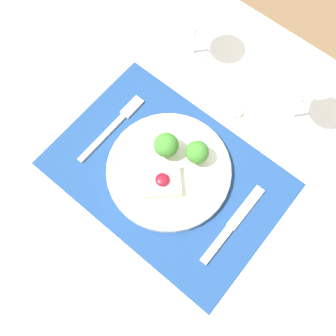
{
  "coord_description": "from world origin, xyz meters",
  "views": [
    {
      "loc": [
        0.18,
        -0.22,
        1.53
      ],
      "look_at": [
        -0.0,
        0.01,
        0.76
      ],
      "focal_mm": 42.0,
      "sensor_mm": 36.0,
      "label": 1
    }
  ],
  "objects_px": {
    "fork": "(115,124)",
    "wine_glass_far": "(196,21)",
    "spoon": "(225,103)",
    "wine_glass_near": "(308,92)",
    "knife": "(229,229)",
    "dinner_plate": "(169,168)"
  },
  "relations": [
    {
      "from": "dinner_plate",
      "to": "wine_glass_near",
      "type": "xyz_separation_m",
      "value": [
        0.13,
        0.28,
        0.09
      ]
    },
    {
      "from": "spoon",
      "to": "knife",
      "type": "bearing_deg",
      "value": -55.38
    },
    {
      "from": "knife",
      "to": "wine_glass_near",
      "type": "distance_m",
      "value": 0.32
    },
    {
      "from": "knife",
      "to": "spoon",
      "type": "distance_m",
      "value": 0.29
    },
    {
      "from": "wine_glass_near",
      "to": "wine_glass_far",
      "type": "bearing_deg",
      "value": -178.37
    },
    {
      "from": "spoon",
      "to": "fork",
      "type": "bearing_deg",
      "value": -131.36
    },
    {
      "from": "fork",
      "to": "spoon",
      "type": "bearing_deg",
      "value": 54.29
    },
    {
      "from": "wine_glass_near",
      "to": "knife",
      "type": "bearing_deg",
      "value": -81.99
    },
    {
      "from": "knife",
      "to": "spoon",
      "type": "bearing_deg",
      "value": 127.17
    },
    {
      "from": "fork",
      "to": "wine_glass_far",
      "type": "relative_size",
      "value": 1.24
    },
    {
      "from": "wine_glass_near",
      "to": "wine_glass_far",
      "type": "distance_m",
      "value": 0.28
    },
    {
      "from": "knife",
      "to": "spoon",
      "type": "relative_size",
      "value": 1.09
    },
    {
      "from": "dinner_plate",
      "to": "wine_glass_near",
      "type": "relative_size",
      "value": 1.7
    },
    {
      "from": "wine_glass_far",
      "to": "wine_glass_near",
      "type": "bearing_deg",
      "value": 1.63
    },
    {
      "from": "wine_glass_far",
      "to": "spoon",
      "type": "bearing_deg",
      "value": -23.15
    },
    {
      "from": "knife",
      "to": "wine_glass_near",
      "type": "height_order",
      "value": "wine_glass_near"
    },
    {
      "from": "dinner_plate",
      "to": "fork",
      "type": "xyz_separation_m",
      "value": [
        -0.16,
        0.01,
        -0.01
      ]
    },
    {
      "from": "knife",
      "to": "wine_glass_near",
      "type": "xyz_separation_m",
      "value": [
        -0.04,
        0.3,
        0.1
      ]
    },
    {
      "from": "spoon",
      "to": "wine_glass_far",
      "type": "xyz_separation_m",
      "value": [
        -0.14,
        0.06,
        0.11
      ]
    },
    {
      "from": "knife",
      "to": "dinner_plate",
      "type": "bearing_deg",
      "value": 171.83
    },
    {
      "from": "dinner_plate",
      "to": "knife",
      "type": "distance_m",
      "value": 0.18
    },
    {
      "from": "spoon",
      "to": "wine_glass_near",
      "type": "bearing_deg",
      "value": 22.91
    }
  ]
}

